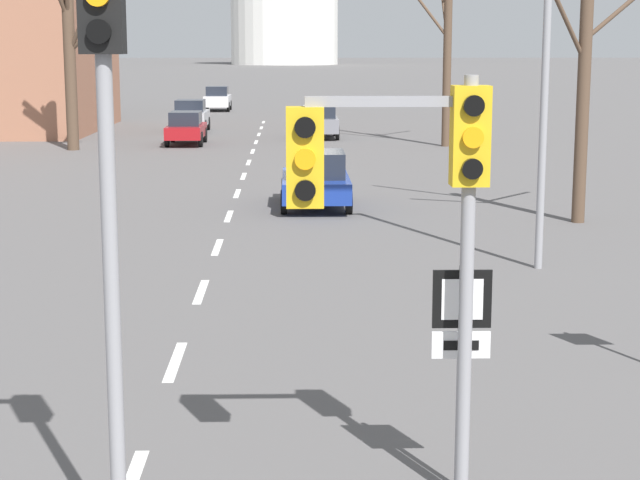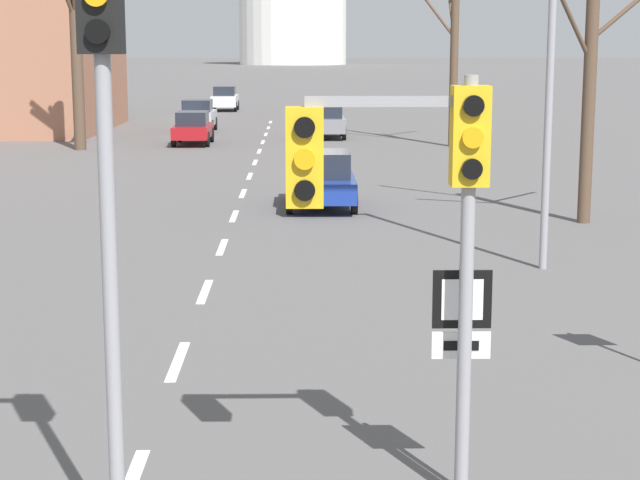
# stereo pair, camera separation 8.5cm
# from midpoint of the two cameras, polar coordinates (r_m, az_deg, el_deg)

# --- Properties ---
(lane_stripe_2) EXTENTS (0.16, 2.00, 0.01)m
(lane_stripe_2) POSITION_cam_midpoint_polar(r_m,az_deg,el_deg) (15.86, -7.88, -6.43)
(lane_stripe_2) COLOR silver
(lane_stripe_2) RESTS_ON ground_plane
(lane_stripe_3) EXTENTS (0.16, 2.00, 0.01)m
(lane_stripe_3) POSITION_cam_midpoint_polar(r_m,az_deg,el_deg) (20.19, -6.48, -2.75)
(lane_stripe_3) COLOR silver
(lane_stripe_3) RESTS_ON ground_plane
(lane_stripe_4) EXTENTS (0.16, 2.00, 0.01)m
(lane_stripe_4) POSITION_cam_midpoint_polar(r_m,az_deg,el_deg) (24.58, -5.59, -0.38)
(lane_stripe_4) COLOR silver
(lane_stripe_4) RESTS_ON ground_plane
(lane_stripe_5) EXTENTS (0.16, 2.00, 0.01)m
(lane_stripe_5) POSITION_cam_midpoint_polar(r_m,az_deg,el_deg) (29.01, -4.97, 1.28)
(lane_stripe_5) COLOR silver
(lane_stripe_5) RESTS_ON ground_plane
(lane_stripe_6) EXTENTS (0.16, 2.00, 0.01)m
(lane_stripe_6) POSITION_cam_midpoint_polar(r_m,az_deg,el_deg) (33.45, -4.51, 2.49)
(lane_stripe_6) COLOR silver
(lane_stripe_6) RESTS_ON ground_plane
(lane_stripe_7) EXTENTS (0.16, 2.00, 0.01)m
(lane_stripe_7) POSITION_cam_midpoint_polar(r_m,az_deg,el_deg) (37.91, -4.16, 3.42)
(lane_stripe_7) COLOR silver
(lane_stripe_7) RESTS_ON ground_plane
(lane_stripe_8) EXTENTS (0.16, 2.00, 0.01)m
(lane_stripe_8) POSITION_cam_midpoint_polar(r_m,az_deg,el_deg) (42.38, -3.89, 4.15)
(lane_stripe_8) COLOR silver
(lane_stripe_8) RESTS_ON ground_plane
(lane_stripe_9) EXTENTS (0.16, 2.00, 0.01)m
(lane_stripe_9) POSITION_cam_midpoint_polar(r_m,az_deg,el_deg) (46.85, -3.66, 4.75)
(lane_stripe_9) COLOR silver
(lane_stripe_9) RESTS_ON ground_plane
(lane_stripe_10) EXTENTS (0.16, 2.00, 0.01)m
(lane_stripe_10) POSITION_cam_midpoint_polar(r_m,az_deg,el_deg) (51.33, -3.48, 5.24)
(lane_stripe_10) COLOR silver
(lane_stripe_10) RESTS_ON ground_plane
(lane_stripe_11) EXTENTS (0.16, 2.00, 0.01)m
(lane_stripe_11) POSITION_cam_midpoint_polar(r_m,az_deg,el_deg) (55.81, -3.32, 5.65)
(lane_stripe_11) COLOR silver
(lane_stripe_11) RESTS_ON ground_plane
(lane_stripe_12) EXTENTS (0.16, 2.00, 0.01)m
(lane_stripe_12) POSITION_cam_midpoint_polar(r_m,az_deg,el_deg) (60.29, -3.19, 6.00)
(lane_stripe_12) COLOR silver
(lane_stripe_12) RESTS_ON ground_plane
(lane_stripe_13) EXTENTS (0.16, 2.00, 0.01)m
(lane_stripe_13) POSITION_cam_midpoint_polar(r_m,az_deg,el_deg) (64.78, -3.07, 6.30)
(lane_stripe_13) COLOR silver
(lane_stripe_13) RESTS_ON ground_plane
(traffic_signal_near_right) EXTENTS (1.95, 0.34, 4.28)m
(traffic_signal_near_right) POSITION_cam_midpoint_polar(r_m,az_deg,el_deg) (10.34, 4.56, 2.92)
(traffic_signal_near_right) COLOR gray
(traffic_signal_near_right) RESTS_ON ground_plane
(traffic_signal_centre_tall) EXTENTS (1.96, 0.34, 5.54)m
(traffic_signal_centre_tall) POSITION_cam_midpoint_polar(r_m,az_deg,el_deg) (9.31, -14.99, 7.81)
(traffic_signal_centre_tall) COLOR gray
(traffic_signal_centre_tall) RESTS_ON ground_plane
(route_sign_post) EXTENTS (0.60, 0.08, 2.38)m
(route_sign_post) POSITION_cam_midpoint_polar(r_m,az_deg,el_deg) (11.00, 7.31, -5.23)
(route_sign_post) COLOR gray
(route_sign_post) RESTS_ON ground_plane
(sedan_near_left) EXTENTS (1.71, 3.92, 1.55)m
(sedan_near_left) POSITION_cam_midpoint_polar(r_m,az_deg,el_deg) (50.23, -7.21, 5.96)
(sedan_near_left) COLOR maroon
(sedan_near_left) RESTS_ON ground_plane
(sedan_near_right) EXTENTS (1.82, 3.98, 1.72)m
(sedan_near_right) POSITION_cam_midpoint_polar(r_m,az_deg,el_deg) (57.75, -6.95, 6.61)
(sedan_near_right) COLOR #B7B7BC
(sedan_near_right) RESTS_ON ground_plane
(sedan_mid_centre) EXTENTS (1.92, 3.92, 1.60)m
(sedan_mid_centre) POSITION_cam_midpoint_polar(r_m,az_deg,el_deg) (53.39, -0.10, 6.33)
(sedan_mid_centre) COLOR slate
(sedan_mid_centre) RESTS_ON ground_plane
(sedan_far_left) EXTENTS (1.82, 3.80, 1.73)m
(sedan_far_left) POSITION_cam_midpoint_polar(r_m,az_deg,el_deg) (76.20, -5.52, 7.52)
(sedan_far_left) COLOR silver
(sedan_far_left) RESTS_ON ground_plane
(sedan_far_right) EXTENTS (1.96, 4.15, 1.62)m
(sedan_far_right) POSITION_cam_midpoint_polar(r_m,az_deg,el_deg) (30.39, -0.32, 3.27)
(sedan_far_right) COLOR navy
(sedan_far_right) RESTS_ON ground_plane
(bare_tree_left_near) EXTENTS (2.25, 4.46, 10.69)m
(bare_tree_left_near) POSITION_cam_midpoint_polar(r_m,az_deg,el_deg) (53.52, -14.44, 10.34)
(bare_tree_left_near) COLOR brown
(bare_tree_left_near) RESTS_ON ground_plane
(bare_tree_right_near) EXTENTS (5.46, 2.05, 11.81)m
(bare_tree_right_near) POSITION_cam_midpoint_polar(r_m,az_deg,el_deg) (49.40, 6.73, 11.10)
(bare_tree_right_near) COLOR brown
(bare_tree_right_near) RESTS_ON ground_plane
(bare_tree_left_far) EXTENTS (2.42, 1.65, 8.72)m
(bare_tree_left_far) POSITION_cam_midpoint_polar(r_m,az_deg,el_deg) (48.31, -13.25, 9.46)
(bare_tree_left_far) COLOR brown
(bare_tree_left_far) RESTS_ON ground_plane
(bare_tree_right_far) EXTENTS (4.34, 1.99, 8.23)m
(bare_tree_right_far) POSITION_cam_midpoint_polar(r_m,az_deg,el_deg) (28.38, 13.77, 8.42)
(bare_tree_right_far) COLOR brown
(bare_tree_right_far) RESTS_ON ground_plane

